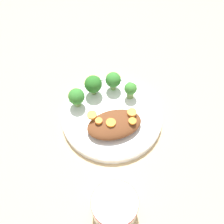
# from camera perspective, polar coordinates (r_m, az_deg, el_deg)

# --- Properties ---
(ground_plane) EXTENTS (4.00, 4.00, 0.00)m
(ground_plane) POSITION_cam_1_polar(r_m,az_deg,el_deg) (0.83, 0.00, -1.30)
(ground_plane) COLOR tan
(plate) EXTENTS (0.26, 0.26, 0.02)m
(plate) POSITION_cam_1_polar(r_m,az_deg,el_deg) (0.82, 0.00, -0.84)
(plate) COLOR white
(plate) RESTS_ON ground_plane
(dip_bowl) EXTENTS (0.10, 0.10, 0.06)m
(dip_bowl) POSITION_cam_1_polar(r_m,az_deg,el_deg) (0.69, 0.49, -16.93)
(dip_bowl) COLOR white
(dip_bowl) RESTS_ON ground_plane
(stew_mound) EXTENTS (0.14, 0.09, 0.03)m
(stew_mound) POSITION_cam_1_polar(r_m,az_deg,el_deg) (0.78, 0.42, -2.31)
(stew_mound) COLOR brown
(stew_mound) RESTS_ON plate
(broccoli_floret_0) EXTENTS (0.04, 0.04, 0.06)m
(broccoli_floret_0) POSITION_cam_1_polar(r_m,az_deg,el_deg) (0.84, 0.22, 5.85)
(broccoli_floret_0) COLOR #759E51
(broccoli_floret_0) RESTS_ON plate
(broccoli_floret_1) EXTENTS (0.05, 0.05, 0.06)m
(broccoli_floret_1) POSITION_cam_1_polar(r_m,az_deg,el_deg) (0.83, -3.46, 5.07)
(broccoli_floret_1) COLOR #7FA85B
(broccoli_floret_1) RESTS_ON plate
(broccoli_floret_2) EXTENTS (0.04, 0.04, 0.06)m
(broccoli_floret_2) POSITION_cam_1_polar(r_m,az_deg,el_deg) (0.81, -6.51, 2.76)
(broccoli_floret_2) COLOR #759E51
(broccoli_floret_2) RESTS_ON plate
(broccoli_floret_3) EXTENTS (0.03, 0.03, 0.05)m
(broccoli_floret_3) POSITION_cam_1_polar(r_m,az_deg,el_deg) (0.83, 3.40, 4.13)
(broccoli_floret_3) COLOR #759E51
(broccoli_floret_3) RESTS_ON plate
(carrot_slice_0) EXTENTS (0.02, 0.02, 0.00)m
(carrot_slice_0) POSITION_cam_1_polar(r_m,az_deg,el_deg) (0.76, -0.21, -1.97)
(carrot_slice_0) COLOR orange
(carrot_slice_0) RESTS_ON stew_mound
(carrot_slice_1) EXTENTS (0.02, 0.02, 0.01)m
(carrot_slice_1) POSITION_cam_1_polar(r_m,az_deg,el_deg) (0.77, -3.70, -0.57)
(carrot_slice_1) COLOR orange
(carrot_slice_1) RESTS_ON stew_mound
(carrot_slice_2) EXTENTS (0.02, 0.02, 0.00)m
(carrot_slice_2) POSITION_cam_1_polar(r_m,az_deg,el_deg) (0.77, 3.76, -1.65)
(carrot_slice_2) COLOR orange
(carrot_slice_2) RESTS_ON stew_mound
(carrot_slice_3) EXTENTS (0.02, 0.02, 0.01)m
(carrot_slice_3) POSITION_cam_1_polar(r_m,az_deg,el_deg) (0.78, 3.65, -0.08)
(carrot_slice_3) COLOR orange
(carrot_slice_3) RESTS_ON stew_mound
(carrot_slice_4) EXTENTS (0.02, 0.02, 0.01)m
(carrot_slice_4) POSITION_cam_1_polar(r_m,az_deg,el_deg) (0.76, -2.43, -1.64)
(carrot_slice_4) COLOR orange
(carrot_slice_4) RESTS_ON stew_mound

